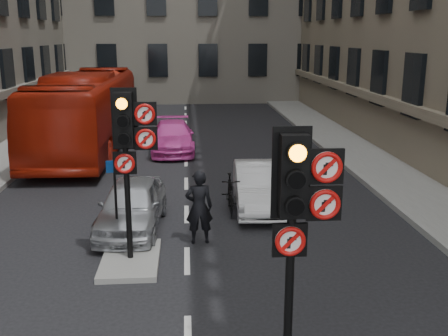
{
  "coord_description": "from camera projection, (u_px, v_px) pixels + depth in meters",
  "views": [
    {
      "loc": [
        0.04,
        -5.44,
        4.72
      ],
      "look_at": [
        0.64,
        2.83,
        2.6
      ],
      "focal_mm": 42.0,
      "sensor_mm": 36.0,
      "label": 1
    }
  ],
  "objects": [
    {
      "name": "pavement_right",
      "position": [
        390.0,
        170.0,
        18.5
      ],
      "size": [
        3.0,
        50.0,
        0.16
      ],
      "primitive_type": "cube",
      "color": "gray",
      "rests_on": "ground"
    },
    {
      "name": "centre_island",
      "position": [
        131.0,
        260.0,
        11.15
      ],
      "size": [
        1.2,
        2.0,
        0.12
      ],
      "primitive_type": "cube",
      "color": "gray",
      "rests_on": "ground"
    },
    {
      "name": "signal_near",
      "position": [
        299.0,
        203.0,
        6.84
      ],
      "size": [
        0.91,
        0.4,
        3.58
      ],
      "color": "black",
      "rests_on": "ground"
    },
    {
      "name": "signal_far",
      "position": [
        129.0,
        138.0,
        10.5
      ],
      "size": [
        0.91,
        0.4,
        3.58
      ],
      "color": "black",
      "rests_on": "centre_island"
    },
    {
      "name": "car_silver",
      "position": [
        132.0,
        205.0,
        12.94
      ],
      "size": [
        1.72,
        3.75,
        1.25
      ],
      "primitive_type": "imported",
      "rotation": [
        0.0,
        0.0,
        -0.07
      ],
      "color": "#A9ABB0",
      "rests_on": "ground"
    },
    {
      "name": "car_white",
      "position": [
        259.0,
        186.0,
        14.59
      ],
      "size": [
        1.49,
        3.8,
        1.23
      ],
      "primitive_type": "imported",
      "rotation": [
        0.0,
        0.0,
        -0.05
      ],
      "color": "silver",
      "rests_on": "ground"
    },
    {
      "name": "car_pink",
      "position": [
        172.0,
        137.0,
        21.58
      ],
      "size": [
        1.84,
        4.28,
        1.23
      ],
      "primitive_type": "imported",
      "rotation": [
        0.0,
        0.0,
        0.03
      ],
      "color": "#DC40A8",
      "rests_on": "ground"
    },
    {
      "name": "bus_red",
      "position": [
        87.0,
        111.0,
        21.69
      ],
      "size": [
        2.85,
        11.63,
        3.23
      ],
      "primitive_type": "imported",
      "rotation": [
        0.0,
        0.0,
        -0.01
      ],
      "color": "#9B1A0B",
      "rests_on": "ground"
    },
    {
      "name": "motorcycle",
      "position": [
        230.0,
        193.0,
        14.28
      ],
      "size": [
        0.52,
        1.71,
        1.02
      ],
      "primitive_type": "imported",
      "rotation": [
        0.0,
        0.0,
        -0.02
      ],
      "color": "black",
      "rests_on": "ground"
    },
    {
      "name": "motorcyclist",
      "position": [
        199.0,
        207.0,
        12.02
      ],
      "size": [
        0.66,
        0.45,
        1.74
      ],
      "primitive_type": "imported",
      "rotation": [
        0.0,
        0.0,
        3.2
      ],
      "color": "black",
      "rests_on": "ground"
    },
    {
      "name": "info_sign",
      "position": [
        115.0,
        191.0,
        11.51
      ],
      "size": [
        0.34,
        0.13,
        1.96
      ],
      "rotation": [
        0.0,
        0.0,
        0.18
      ],
      "color": "black",
      "rests_on": "centre_island"
    }
  ]
}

